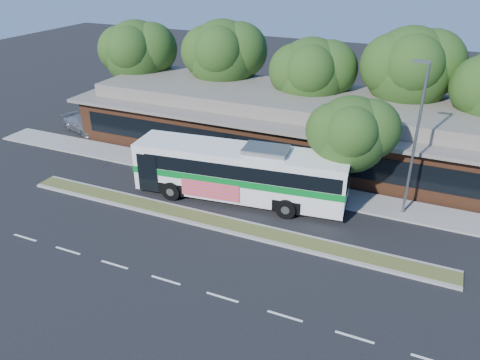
{
  "coord_description": "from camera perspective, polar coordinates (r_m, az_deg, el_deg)",
  "views": [
    {
      "loc": [
        10.44,
        -19.85,
        14.32
      ],
      "look_at": [
        0.53,
        2.57,
        2.0
      ],
      "focal_mm": 35.0,
      "sensor_mm": 36.0,
      "label": 1
    }
  ],
  "objects": [
    {
      "name": "ground",
      "position": [
        26.61,
        -3.3,
        -5.92
      ],
      "size": [
        120.0,
        120.0,
        0.0
      ],
      "primitive_type": "plane",
      "color": "black",
      "rests_on": "ground"
    },
    {
      "name": "tree_bg_d",
      "position": [
        36.91,
        20.7,
        12.66
      ],
      "size": [
        6.91,
        6.2,
        9.37
      ],
      "color": "black",
      "rests_on": "ground"
    },
    {
      "name": "tree_bg_c",
      "position": [
        37.17,
        9.33,
        12.76
      ],
      "size": [
        6.24,
        5.6,
        8.26
      ],
      "color": "black",
      "rests_on": "ground"
    },
    {
      "name": "sidewalk",
      "position": [
        31.65,
        1.92,
        -0.12
      ],
      "size": [
        44.0,
        2.6,
        0.12
      ],
      "primitive_type": "cube",
      "color": "gray",
      "rests_on": "ground"
    },
    {
      "name": "tree_bg_b",
      "position": [
        40.64,
        -1.46,
        15.07
      ],
      "size": [
        6.69,
        6.0,
        9.0
      ],
      "color": "black",
      "rests_on": "ground"
    },
    {
      "name": "transit_bus",
      "position": [
        28.61,
        0.07,
        1.31
      ],
      "size": [
        13.4,
        4.26,
        3.7
      ],
      "rotation": [
        0.0,
        0.0,
        0.11
      ],
      "color": "white",
      "rests_on": "ground"
    },
    {
      "name": "plaza_building",
      "position": [
        36.55,
        5.9,
        7.05
      ],
      "size": [
        33.2,
        11.2,
        4.45
      ],
      "color": "brown",
      "rests_on": "ground"
    },
    {
      "name": "tree_bg_a",
      "position": [
        43.84,
        -11.91,
        15.02
      ],
      "size": [
        6.47,
        5.8,
        8.63
      ],
      "color": "black",
      "rests_on": "ground"
    },
    {
      "name": "median_strip",
      "position": [
        27.02,
        -2.73,
        -5.17
      ],
      "size": [
        26.0,
        1.1,
        0.15
      ],
      "primitive_type": "cube",
      "color": "#445323",
      "rests_on": "ground"
    },
    {
      "name": "sidewalk_tree",
      "position": [
        28.23,
        14.03,
        5.59
      ],
      "size": [
        5.07,
        4.55,
        6.71
      ],
      "color": "black",
      "rests_on": "ground"
    },
    {
      "name": "parking_lot",
      "position": [
        43.65,
        -18.74,
        6.09
      ],
      "size": [
        14.0,
        12.0,
        0.01
      ],
      "primitive_type": "cube",
      "color": "black",
      "rests_on": "ground"
    },
    {
      "name": "sedan",
      "position": [
        42.41,
        -18.6,
        6.45
      ],
      "size": [
        4.78,
        3.17,
        1.29
      ],
      "primitive_type": "imported",
      "rotation": [
        0.0,
        0.0,
        1.23
      ],
      "color": "#9C9FA2",
      "rests_on": "ground"
    },
    {
      "name": "lamp_post",
      "position": [
        27.53,
        20.6,
        4.92
      ],
      "size": [
        0.93,
        0.18,
        9.07
      ],
      "color": "slate",
      "rests_on": "ground"
    }
  ]
}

